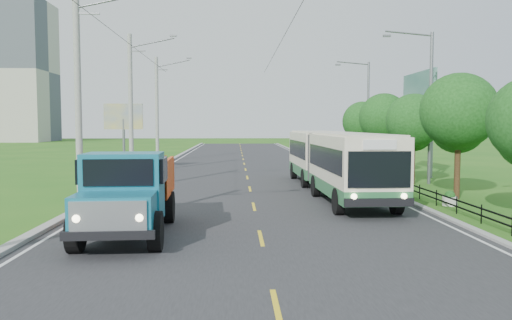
{
  "coord_description": "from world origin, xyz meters",
  "views": [
    {
      "loc": [
        -0.78,
        -15.29,
        3.52
      ],
      "look_at": [
        0.17,
        7.92,
        1.9
      ],
      "focal_mm": 35.0,
      "sensor_mm": 36.0,
      "label": 1
    }
  ],
  "objects": [
    {
      "name": "pole_far",
      "position": [
        -8.26,
        33.0,
        5.09
      ],
      "size": [
        3.51,
        0.32,
        10.0
      ],
      "color": "gray",
      "rests_on": "ground"
    },
    {
      "name": "centre_dash",
      "position": [
        0.0,
        0.0,
        0.02
      ],
      "size": [
        0.12,
        2.2,
        0.0
      ],
      "primitive_type": "cube",
      "color": "yellow",
      "rests_on": "road"
    },
    {
      "name": "pole_mid",
      "position": [
        -8.26,
        21.0,
        5.09
      ],
      "size": [
        3.51,
        0.32,
        10.0
      ],
      "color": "gray",
      "rests_on": "ground"
    },
    {
      "name": "planter_near",
      "position": [
        8.6,
        6.0,
        0.29
      ],
      "size": [
        0.64,
        0.64,
        0.67
      ],
      "color": "silver",
      "rests_on": "ground"
    },
    {
      "name": "edge_line_left",
      "position": [
        -6.65,
        20.0,
        0.02
      ],
      "size": [
        0.12,
        120.0,
        0.0
      ],
      "primitive_type": "cube",
      "color": "silver",
      "rests_on": "road"
    },
    {
      "name": "billboard_left",
      "position": [
        -9.5,
        24.0,
        3.87
      ],
      "size": [
        3.0,
        0.2,
        5.2
      ],
      "color": "slate",
      "rests_on": "ground"
    },
    {
      "name": "bus",
      "position": [
        4.3,
        10.45,
        1.85
      ],
      "size": [
        2.88,
        16.0,
        3.08
      ],
      "rotation": [
        0.0,
        0.0,
        0.02
      ],
      "color": "#2A693B",
      "rests_on": "ground"
    },
    {
      "name": "ground",
      "position": [
        0.0,
        0.0,
        0.0
      ],
      "size": [
        240.0,
        240.0,
        0.0
      ],
      "primitive_type": "plane",
      "color": "#246117",
      "rests_on": "ground"
    },
    {
      "name": "curb_right",
      "position": [
        7.15,
        20.0,
        0.05
      ],
      "size": [
        0.3,
        120.0,
        0.1
      ],
      "primitive_type": "cube",
      "color": "#9E9E99",
      "rests_on": "ground"
    },
    {
      "name": "tree_fifth",
      "position": [
        9.86,
        20.14,
        3.85
      ],
      "size": [
        3.48,
        3.52,
        5.8
      ],
      "color": "#382314",
      "rests_on": "ground"
    },
    {
      "name": "dump_truck",
      "position": [
        -4.2,
        0.72,
        1.52
      ],
      "size": [
        2.76,
        6.51,
        2.69
      ],
      "rotation": [
        0.0,
        0.0,
        0.04
      ],
      "color": "#166A84",
      "rests_on": "ground"
    },
    {
      "name": "streetlight_far",
      "position": [
        10.64,
        28.0,
        4.9
      ],
      "size": [
        3.02,
        0.2,
        9.07
      ],
      "color": "slate",
      "rests_on": "ground"
    },
    {
      "name": "road",
      "position": [
        0.0,
        20.0,
        0.01
      ],
      "size": [
        14.0,
        120.0,
        0.02
      ],
      "primitive_type": "cube",
      "color": "#28282B",
      "rests_on": "ground"
    },
    {
      "name": "curb_left",
      "position": [
        -7.2,
        20.0,
        0.07
      ],
      "size": [
        0.4,
        120.0,
        0.15
      ],
      "primitive_type": "cube",
      "color": "#9E9E99",
      "rests_on": "ground"
    },
    {
      "name": "railing_right",
      "position": [
        8.0,
        14.0,
        0.3
      ],
      "size": [
        0.04,
        40.0,
        0.6
      ],
      "primitive_type": "cube",
      "color": "black",
      "rests_on": "ground"
    },
    {
      "name": "tree_back",
      "position": [
        9.86,
        26.14,
        3.65
      ],
      "size": [
        3.3,
        3.36,
        5.5
      ],
      "color": "#382314",
      "rests_on": "ground"
    },
    {
      "name": "planter_far",
      "position": [
        8.6,
        22.0,
        0.29
      ],
      "size": [
        0.64,
        0.64,
        0.67
      ],
      "color": "silver",
      "rests_on": "ground"
    },
    {
      "name": "pole_near",
      "position": [
        -8.26,
        9.0,
        5.09
      ],
      "size": [
        3.51,
        0.32,
        10.0
      ],
      "color": "gray",
      "rests_on": "ground"
    },
    {
      "name": "billboard_right",
      "position": [
        12.3,
        20.0,
        5.34
      ],
      "size": [
        0.24,
        6.0,
        7.3
      ],
      "color": "slate",
      "rests_on": "ground"
    },
    {
      "name": "streetlight_mid",
      "position": [
        10.64,
        14.0,
        4.9
      ],
      "size": [
        3.02,
        0.2,
        9.07
      ],
      "color": "slate",
      "rests_on": "ground"
    },
    {
      "name": "tree_fourth",
      "position": [
        9.86,
        14.14,
        3.59
      ],
      "size": [
        3.24,
        3.31,
        5.4
      ],
      "color": "#382314",
      "rests_on": "ground"
    },
    {
      "name": "edge_line_right",
      "position": [
        6.65,
        20.0,
        0.02
      ],
      "size": [
        0.12,
        120.0,
        0.0
      ],
      "primitive_type": "cube",
      "color": "silver",
      "rests_on": "road"
    },
    {
      "name": "tree_third",
      "position": [
        9.86,
        8.14,
        3.99
      ],
      "size": [
        3.6,
        3.62,
        6.0
      ],
      "color": "#382314",
      "rests_on": "ground"
    },
    {
      "name": "planter_mid",
      "position": [
        8.6,
        14.0,
        0.29
      ],
      "size": [
        0.64,
        0.64,
        0.67
      ],
      "color": "silver",
      "rests_on": "ground"
    }
  ]
}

